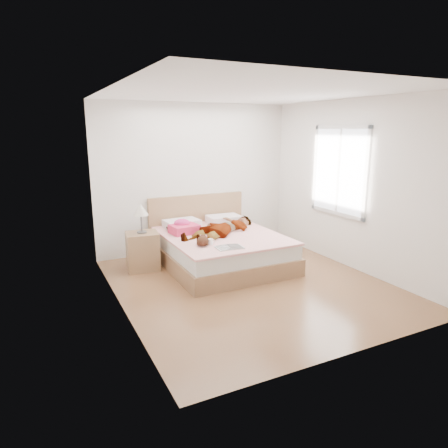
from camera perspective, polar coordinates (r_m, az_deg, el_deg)
name	(u,v)px	position (r m, az deg, el deg)	size (l,w,h in m)	color
ground	(250,284)	(5.74, 3.80, -8.58)	(4.00, 4.00, 0.00)	#522D19
woman	(223,226)	(6.48, -0.20, -0.22)	(0.61, 1.62, 0.22)	white
hair	(180,227)	(6.68, -6.30, -0.50)	(0.46, 0.56, 0.08)	black
phone	(185,220)	(6.63, -5.61, 0.55)	(0.04, 0.09, 0.01)	silver
room_shell	(339,171)	(6.66, 16.13, 7.30)	(4.00, 4.00, 4.00)	white
bed	(219,247)	(6.52, -0.72, -3.29)	(1.80, 2.08, 1.00)	brown
towel	(184,228)	(6.46, -5.77, -0.51)	(0.47, 0.40, 0.23)	#DF3C6D
magazine	(230,247)	(5.66, 0.81, -3.34)	(0.40, 0.28, 0.02)	silver
coffee_mug	(210,242)	(5.81, -1.96, -2.52)	(0.12, 0.10, 0.09)	white
plush_toy	(203,240)	(5.75, -3.04, -2.36)	(0.24, 0.29, 0.15)	#33140E
nightstand	(143,248)	(6.35, -11.55, -3.37)	(0.53, 0.49, 1.04)	brown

